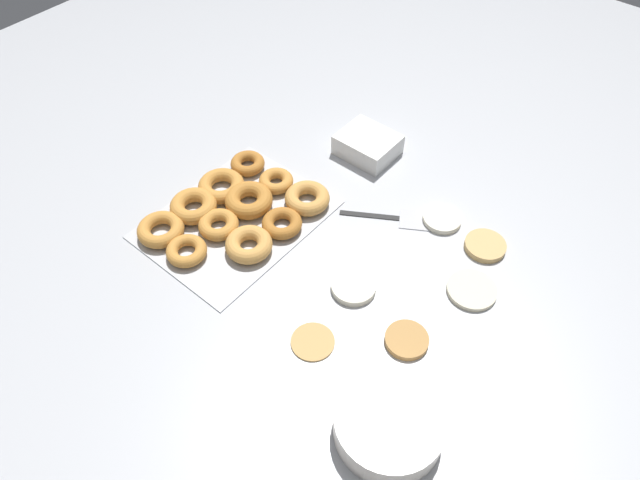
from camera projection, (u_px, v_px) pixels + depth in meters
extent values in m
plane|color=#B2B5BA|center=(365.00, 258.00, 1.25)|extent=(3.00, 3.00, 0.00)
cylinder|color=silver|center=(442.00, 219.00, 1.32)|extent=(0.09, 0.09, 0.01)
cylinder|color=silver|center=(354.00, 286.00, 1.19)|extent=(0.10, 0.10, 0.02)
cylinder|color=beige|center=(472.00, 290.00, 1.19)|extent=(0.10, 0.10, 0.01)
cylinder|color=tan|center=(485.00, 246.00, 1.26)|extent=(0.09, 0.09, 0.01)
cylinder|color=tan|center=(313.00, 341.00, 1.11)|extent=(0.09, 0.09, 0.01)
cylinder|color=#B27F42|center=(407.00, 340.00, 1.11)|extent=(0.09, 0.09, 0.01)
cube|color=silver|center=(236.00, 219.00, 1.32)|extent=(0.41, 0.32, 0.01)
torus|color=#AD6B28|center=(248.00, 163.00, 1.42)|extent=(0.09, 0.09, 0.03)
torus|color=#C68438|center=(221.00, 186.00, 1.37)|extent=(0.11, 0.11, 0.03)
torus|color=#C68438|center=(193.00, 206.00, 1.32)|extent=(0.11, 0.11, 0.03)
torus|color=#C68438|center=(161.00, 230.00, 1.28)|extent=(0.11, 0.11, 0.03)
torus|color=#C68438|center=(276.00, 181.00, 1.38)|extent=(0.08, 0.08, 0.03)
torus|color=#B7752D|center=(249.00, 200.00, 1.33)|extent=(0.11, 0.11, 0.04)
torus|color=#C68438|center=(219.00, 225.00, 1.29)|extent=(0.09, 0.09, 0.03)
torus|color=#C68438|center=(187.00, 251.00, 1.24)|extent=(0.09, 0.09, 0.03)
torus|color=#D19347|center=(307.00, 198.00, 1.34)|extent=(0.11, 0.11, 0.03)
torus|color=#AD6B28|center=(282.00, 223.00, 1.29)|extent=(0.09, 0.09, 0.03)
torus|color=#D19347|center=(249.00, 244.00, 1.25)|extent=(0.10, 0.10, 0.03)
cylinder|color=silver|center=(389.00, 424.00, 0.98)|extent=(0.19, 0.19, 0.06)
cube|color=white|center=(367.00, 150.00, 1.47)|extent=(0.12, 0.14, 0.02)
cube|color=white|center=(368.00, 145.00, 1.46)|extent=(0.12, 0.14, 0.02)
cube|color=white|center=(368.00, 139.00, 1.44)|extent=(0.12, 0.14, 0.02)
cube|color=black|center=(370.00, 215.00, 1.33)|extent=(0.09, 0.13, 0.01)
cube|color=#BCBCC1|center=(424.00, 221.00, 1.32)|extent=(0.11, 0.13, 0.01)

